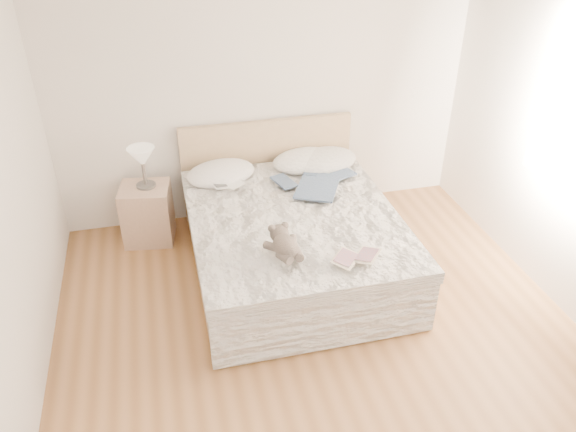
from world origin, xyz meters
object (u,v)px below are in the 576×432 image
Objects in this scene: bed at (291,237)px; teddy_bear at (286,254)px; nightstand at (148,213)px; childrens_book at (356,258)px; table_lamp at (142,159)px; photo_book at (226,184)px.

teddy_bear is (-0.22, -0.69, 0.34)m from bed.
bed reaches higher than nightstand.
teddy_bear reaches higher than childrens_book.
bed is 3.83× the size of nightstand.
table_lamp is 1.16× the size of teddy_bear.
nightstand is at bearing 144.40° from photo_book.
teddy_bear is at bearing -56.35° from table_lamp.
photo_book is 1.55m from childrens_book.
teddy_bear is at bearing -155.35° from childrens_book.
table_lamp is 0.79m from photo_book.
table_lamp is at bearing 173.54° from childrens_book.
table_lamp is 2.19m from childrens_book.
table_lamp is 1.77m from teddy_bear.
childrens_book is at bearing -71.57° from bed.
table_lamp is at bearing 147.09° from bed.
bed is 0.94m from childrens_book.
nightstand is 1.44× the size of table_lamp.
table_lamp is 1.17× the size of childrens_book.
photo_book is at bearing 133.24° from bed.
teddy_bear is (0.26, -1.20, 0.02)m from photo_book.
teddy_bear is at bearing -107.35° from bed.
bed is 0.80m from teddy_bear.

